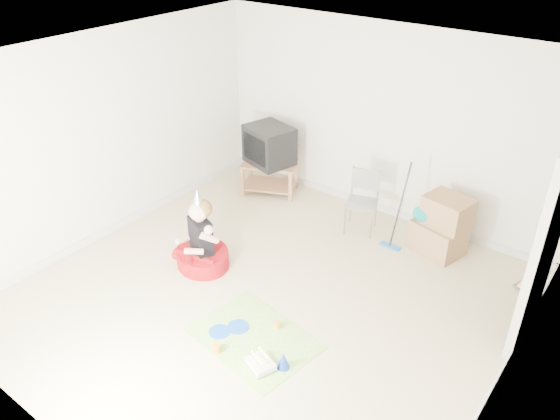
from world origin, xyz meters
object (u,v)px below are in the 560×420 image
Objects in this scene: birthday_cake at (261,364)px; cardboard_boxes at (441,226)px; tv_stand at (270,175)px; folding_chair at (362,203)px; seated_woman at (202,249)px; crt_tv at (269,145)px.

cardboard_boxes is at bearing 79.30° from birthday_cake.
tv_stand is 1.07× the size of folding_chair.
folding_chair reaches higher than cardboard_boxes.
tv_stand is at bearing -179.35° from cardboard_boxes.
tv_stand is 2.04m from seated_woman.
seated_woman is at bearing -137.15° from cardboard_boxes.
crt_tv is at bearing 90.00° from tv_stand.
crt_tv is at bearing 126.64° from birthday_cake.
crt_tv is 0.62× the size of seated_woman.
seated_woman is (-2.16, -2.00, -0.14)m from cardboard_boxes.
folding_chair is at bearing -4.75° from tv_stand.
birthday_cake is (1.61, -0.88, -0.19)m from seated_woman.
crt_tv is 1.68m from folding_chair.
cardboard_boxes is 2.95m from seated_woman.
crt_tv is at bearing 104.45° from seated_woman.
seated_woman is (0.51, -1.97, -0.54)m from crt_tv.
crt_tv is 2.70m from cardboard_boxes.
seated_woman is (-1.13, -1.83, -0.19)m from folding_chair.
folding_chair is (1.64, -0.14, 0.13)m from tv_stand.
tv_stand is 0.48m from crt_tv.
seated_woman reaches higher than tv_stand.
folding_chair reaches higher than birthday_cake.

